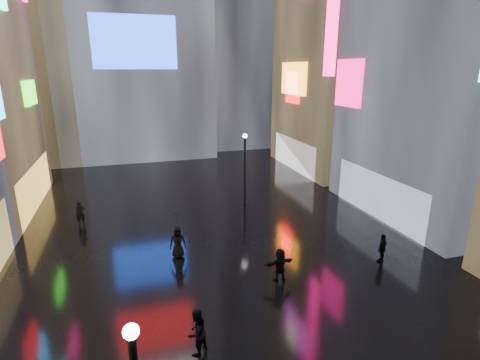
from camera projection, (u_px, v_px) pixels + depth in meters
name	position (u px, v px, depth m)	size (l,w,h in m)	color
ground	(205.00, 219.00, 24.79)	(140.00, 140.00, 0.00)	black
building_right_far	(348.00, 19.00, 34.41)	(10.28, 12.00, 28.00)	black
tower_flank_right	(229.00, 6.00, 46.24)	(12.00, 12.00, 34.00)	black
tower_flank_left	(18.00, 33.00, 37.27)	(10.00, 10.00, 26.00)	black
lamp_far	(245.00, 165.00, 26.76)	(0.30, 0.30, 5.20)	black
pedestrian_1	(197.00, 332.00, 12.91)	(0.83, 0.65, 1.71)	black
pedestrian_3	(382.00, 248.00, 19.14)	(0.89, 0.37, 1.53)	black
pedestrian_4	(178.00, 242.00, 19.55)	(0.85, 0.55, 1.73)	black
pedestrian_5	(280.00, 265.00, 17.40)	(1.51, 0.48, 1.63)	black
pedestrian_6	(80.00, 213.00, 23.68)	(0.57, 0.37, 1.55)	black
umbrella_2	(177.00, 219.00, 19.18)	(0.91, 0.93, 0.84)	black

